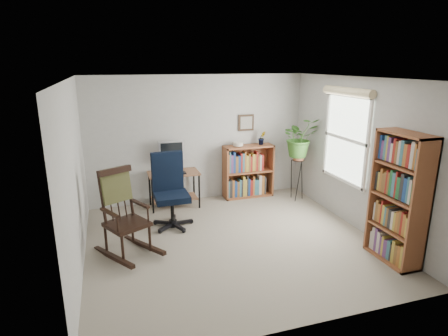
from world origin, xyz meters
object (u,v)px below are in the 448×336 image
object	(u,v)px
office_chair	(172,191)
rocking_chair	(126,213)
desk	(174,190)
low_bookshelf	(248,171)
tall_bookshelf	(399,199)

from	to	relation	value
office_chair	rocking_chair	xyz separation A→B (m)	(-0.75, -0.72, 0.00)
office_chair	rocking_chair	bearing A→B (deg)	-140.59
desk	rocking_chair	size ratio (longest dim) A/B	0.74
desk	office_chair	distance (m)	0.95
low_bookshelf	tall_bookshelf	size ratio (longest dim) A/B	0.59
office_chair	low_bookshelf	xyz separation A→B (m)	(1.70, 1.00, -0.09)
office_chair	rocking_chair	distance (m)	1.04
desk	low_bookshelf	distance (m)	1.53
desk	low_bookshelf	size ratio (longest dim) A/B	0.88
low_bookshelf	rocking_chair	bearing A→B (deg)	-144.98
rocking_chair	tall_bookshelf	world-z (taller)	tall_bookshelf
desk	office_chair	bearing A→B (deg)	-102.21
rocking_chair	tall_bookshelf	distance (m)	3.65
desk	tall_bookshelf	xyz separation A→B (m)	(2.48, -2.84, 0.55)
rocking_chair	low_bookshelf	world-z (taller)	rocking_chair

